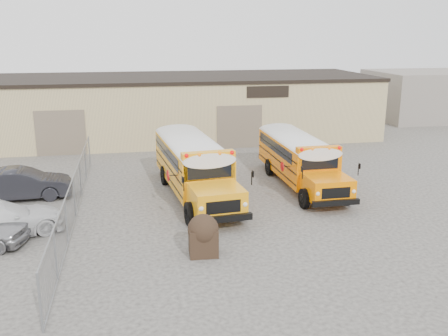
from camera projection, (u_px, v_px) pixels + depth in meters
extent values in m
plane|color=#3B3936|center=(221.00, 233.00, 20.26)|extent=(120.00, 120.00, 0.00)
cube|color=#CFBA80|center=(175.00, 107.00, 38.64)|extent=(30.00, 10.00, 4.50)
cube|color=black|center=(175.00, 77.00, 38.04)|extent=(30.20, 10.20, 0.25)
cube|color=black|center=(268.00, 92.00, 34.51)|extent=(3.00, 0.08, 0.80)
cube|color=brown|center=(61.00, 133.00, 32.66)|extent=(3.20, 0.08, 3.00)
cube|color=brown|center=(239.00, 127.00, 34.78)|extent=(3.20, 0.08, 3.00)
cylinder|color=gray|center=(40.00, 303.00, 13.27)|extent=(0.07, 0.07, 1.80)
cylinder|color=gray|center=(56.00, 256.00, 16.12)|extent=(0.07, 0.07, 1.80)
cylinder|color=gray|center=(66.00, 222.00, 18.97)|extent=(0.07, 0.07, 1.80)
cylinder|color=gray|center=(74.00, 197.00, 21.81)|extent=(0.07, 0.07, 1.80)
cylinder|color=gray|center=(81.00, 178.00, 24.66)|extent=(0.07, 0.07, 1.80)
cylinder|color=gray|center=(85.00, 163.00, 27.50)|extent=(0.07, 0.07, 1.80)
cylinder|color=gray|center=(89.00, 151.00, 30.35)|extent=(0.07, 0.07, 1.80)
cylinder|color=gray|center=(73.00, 178.00, 21.58)|extent=(0.05, 18.00, 0.05)
cylinder|color=gray|center=(76.00, 216.00, 22.03)|extent=(0.05, 18.00, 0.05)
cube|color=gray|center=(74.00, 197.00, 21.81)|extent=(0.02, 18.00, 1.70)
cube|color=gray|center=(427.00, 95.00, 46.69)|extent=(10.00, 8.00, 4.40)
cube|color=#FFA110|center=(170.00, 140.00, 30.70)|extent=(3.17, 7.58, 1.99)
cube|color=#FFA110|center=(187.00, 165.00, 26.42)|extent=(2.34, 2.34, 1.12)
cube|color=black|center=(182.00, 143.00, 27.16)|extent=(1.98, 0.26, 0.73)
cube|color=silver|center=(170.00, 121.00, 30.40)|extent=(3.18, 7.66, 0.39)
cube|color=#FFA110|center=(181.00, 131.00, 27.21)|extent=(2.41, 0.73, 0.35)
sphere|color=#E50705|center=(163.00, 131.00, 26.69)|extent=(0.19, 0.19, 0.19)
sphere|color=#E50705|center=(200.00, 129.00, 27.25)|extent=(0.19, 0.19, 0.19)
sphere|color=orange|center=(174.00, 130.00, 26.84)|extent=(0.19, 0.19, 0.19)
sphere|color=orange|center=(190.00, 129.00, 27.09)|extent=(0.19, 0.19, 0.19)
cube|color=black|center=(192.00, 179.00, 25.47)|extent=(2.38, 0.46, 0.27)
cube|color=black|center=(161.00, 141.00, 34.39)|extent=(2.38, 0.44, 0.27)
cube|color=black|center=(170.00, 141.00, 30.72)|extent=(3.19, 7.44, 0.06)
cube|color=black|center=(169.00, 130.00, 30.82)|extent=(3.08, 6.42, 0.60)
cylinder|color=black|center=(165.00, 177.00, 26.35)|extent=(0.37, 1.03, 1.01)
cylinder|color=black|center=(208.00, 173.00, 26.98)|extent=(0.37, 1.03, 1.01)
cylinder|color=black|center=(149.00, 151.00, 32.01)|extent=(0.37, 1.03, 1.01)
cylinder|color=black|center=(184.00, 149.00, 32.64)|extent=(0.37, 1.03, 1.01)
cylinder|color=#BF0505|center=(149.00, 148.00, 27.88)|extent=(0.08, 0.54, 0.54)
cube|color=#FF7C00|center=(268.00, 137.00, 32.12)|extent=(2.35, 6.84, 1.84)
cube|color=#FF7C00|center=(290.00, 159.00, 28.08)|extent=(2.00, 2.00, 1.03)
cube|color=black|center=(284.00, 139.00, 28.79)|extent=(1.84, 0.08, 0.67)
cube|color=silver|center=(268.00, 120.00, 31.85)|extent=(2.35, 6.91, 0.36)
cube|color=#FF7C00|center=(284.00, 129.00, 28.83)|extent=(2.20, 0.48, 0.32)
sphere|color=#E50705|center=(269.00, 129.00, 28.43)|extent=(0.18, 0.18, 0.18)
sphere|color=#E50705|center=(300.00, 127.00, 28.79)|extent=(0.18, 0.18, 0.18)
sphere|color=orange|center=(278.00, 128.00, 28.53)|extent=(0.18, 0.18, 0.18)
sphere|color=orange|center=(292.00, 128.00, 28.69)|extent=(0.18, 0.18, 0.18)
cube|color=black|center=(296.00, 171.00, 27.19)|extent=(2.20, 0.23, 0.25)
cube|color=black|center=(254.00, 138.00, 35.61)|extent=(2.20, 0.21, 0.25)
cube|color=black|center=(268.00, 138.00, 32.14)|extent=(2.38, 6.71, 0.05)
cube|color=black|center=(267.00, 128.00, 32.24)|extent=(2.36, 5.77, 0.56)
cylinder|color=black|center=(271.00, 168.00, 28.11)|extent=(0.27, 0.94, 0.93)
cylinder|color=black|center=(306.00, 166.00, 28.52)|extent=(0.27, 0.94, 0.93)
cylinder|color=black|center=(246.00, 147.00, 33.45)|extent=(0.27, 0.94, 0.93)
cylinder|color=black|center=(277.00, 145.00, 33.86)|extent=(0.27, 0.94, 0.93)
cylinder|color=#BF0505|center=(254.00, 144.00, 29.60)|extent=(0.04, 0.50, 0.50)
cube|color=black|center=(203.00, 241.00, 18.18)|extent=(1.07, 0.97, 1.03)
sphere|color=black|center=(203.00, 229.00, 18.05)|extent=(1.13, 1.13, 1.13)
imported|color=black|center=(22.00, 184.00, 24.20)|extent=(4.75, 1.91, 1.53)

